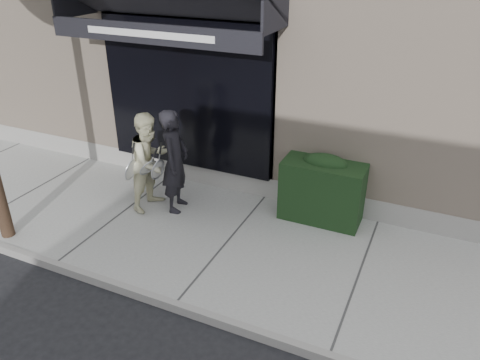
% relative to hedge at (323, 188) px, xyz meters
% --- Properties ---
extents(ground, '(80.00, 80.00, 0.00)m').
position_rel_hedge_xyz_m(ground, '(-1.10, -1.25, -0.66)').
color(ground, black).
rests_on(ground, ground).
extents(sidewalk, '(20.00, 3.00, 0.12)m').
position_rel_hedge_xyz_m(sidewalk, '(-1.10, -1.25, -0.60)').
color(sidewalk, gray).
rests_on(sidewalk, ground).
extents(curb, '(20.00, 0.10, 0.14)m').
position_rel_hedge_xyz_m(curb, '(-1.10, -2.80, -0.59)').
color(curb, gray).
rests_on(curb, ground).
extents(building_facade, '(14.30, 8.04, 5.64)m').
position_rel_hedge_xyz_m(building_facade, '(-1.11, 3.71, 2.08)').
color(building_facade, beige).
rests_on(building_facade, ground).
extents(hedge, '(1.30, 0.70, 1.14)m').
position_rel_hedge_xyz_m(hedge, '(0.00, 0.00, 0.00)').
color(hedge, black).
rests_on(hedge, sidewalk).
extents(pedestrian_front, '(0.76, 0.82, 1.76)m').
position_rel_hedge_xyz_m(pedestrian_front, '(-2.32, -0.72, 0.34)').
color(pedestrian_front, black).
rests_on(pedestrian_front, sidewalk).
extents(pedestrian_back, '(0.72, 0.90, 1.68)m').
position_rel_hedge_xyz_m(pedestrian_back, '(-2.74, -0.82, 0.30)').
color(pedestrian_back, beige).
rests_on(pedestrian_back, sidewalk).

